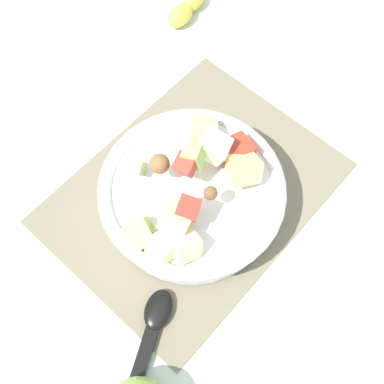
# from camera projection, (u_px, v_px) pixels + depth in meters

# --- Properties ---
(ground_plane) EXTENTS (2.40, 2.40, 0.00)m
(ground_plane) POSITION_uv_depth(u_px,v_px,m) (193.00, 193.00, 0.75)
(ground_plane) COLOR silver
(placemat) EXTENTS (0.41, 0.32, 0.01)m
(placemat) POSITION_uv_depth(u_px,v_px,m) (193.00, 192.00, 0.75)
(placemat) COLOR #756B56
(placemat) RESTS_ON ground_plane
(salad_bowl) EXTENTS (0.26, 0.26, 0.12)m
(salad_bowl) POSITION_uv_depth(u_px,v_px,m) (192.00, 194.00, 0.70)
(salad_bowl) COLOR white
(salad_bowl) RESTS_ON placemat
(serving_spoon) EXTENTS (0.22, 0.13, 0.01)m
(serving_spoon) POSITION_uv_depth(u_px,v_px,m) (146.00, 347.00, 0.64)
(serving_spoon) COLOR black
(serving_spoon) RESTS_ON placemat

